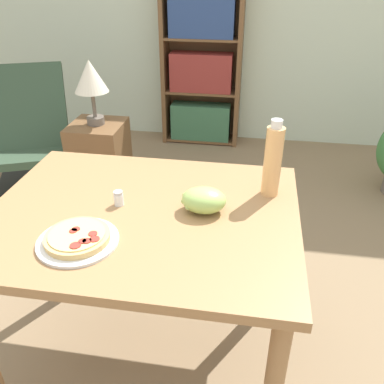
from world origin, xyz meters
TOP-DOWN VIEW (x-y plane):
  - ground_plane at (0.00, 0.00)m, footprint 14.00×14.00m
  - dining_table at (0.03, 0.03)m, footprint 1.10×0.85m
  - pizza_on_plate at (-0.12, -0.18)m, footprint 0.26×0.26m
  - grape_bunch at (0.25, 0.07)m, footprint 0.16×0.13m
  - drink_bottle at (0.48, 0.23)m, footprint 0.07×0.07m
  - salt_shaker at (-0.06, 0.06)m, footprint 0.03×0.03m
  - lounge_chair_near at (-1.16, 1.26)m, footprint 0.79×0.92m
  - bookshelf at (-0.10, 2.47)m, footprint 0.69×0.25m
  - side_table at (-0.61, 1.22)m, footprint 0.34×0.34m
  - table_lamp at (-0.61, 1.22)m, footprint 0.21×0.21m

SIDE VIEW (x-z plane):
  - ground_plane at x=0.00m, z-range 0.00..0.00m
  - lounge_chair_near at x=-1.16m, z-range -0.15..0.73m
  - side_table at x=-0.61m, z-range 0.00..0.60m
  - dining_table at x=0.03m, z-range 0.27..1.03m
  - bookshelf at x=-0.10m, z-range -0.04..1.37m
  - pizza_on_plate at x=-0.12m, z-range 0.76..0.79m
  - salt_shaker at x=-0.06m, z-range 0.76..0.82m
  - grape_bunch at x=0.25m, z-range 0.76..0.85m
  - table_lamp at x=-0.61m, z-range 0.69..1.09m
  - drink_bottle at x=0.48m, z-range 0.75..1.05m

